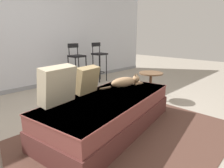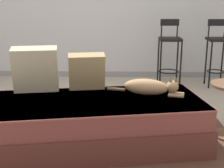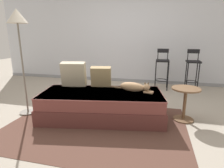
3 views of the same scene
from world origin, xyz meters
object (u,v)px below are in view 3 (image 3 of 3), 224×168
Objects in this scene: bar_stool_near_window at (162,67)px; cat at (134,87)px; couch at (102,105)px; bar_stool_by_doorway at (193,67)px; throw_pillow_corner at (74,74)px; throw_pillow_middle at (101,77)px; side_table at (185,99)px; floor_lamp at (18,26)px.

cat is at bearing -103.87° from bar_stool_near_window.
couch is 2.69m from bar_stool_by_doorway.
bar_stool_near_window is (0.47, 1.90, 0.06)m from cat.
throw_pillow_corner is 1.10m from cat.
throw_pillow_corner is at bearing -170.28° from throw_pillow_middle.
bar_stool_near_window reaches higher than side_table.
couch is 3.87× the size of side_table.
side_table is at bearing 7.56° from floor_lamp.
floor_lamp is (-0.74, -0.36, 0.80)m from throw_pillow_corner.
bar_stool_by_doorway is (1.69, 2.06, 0.37)m from couch.
throw_pillow_middle is (-0.10, 0.32, 0.40)m from couch.
throw_pillow_corner is (-0.59, 0.24, 0.44)m from couch.
bar_stool_near_window reaches higher than throw_pillow_corner.
throw_pillow_middle is 2.05m from bar_stool_near_window.
bar_stool_by_doorway reaches higher than throw_pillow_middle.
throw_pillow_corner is 1.20× the size of throw_pillow_middle.
throw_pillow_corner is 2.40m from bar_stool_near_window.
cat is 2.24m from bar_stool_by_doorway.
throw_pillow_middle is at bearing 108.04° from couch.
bar_stool_near_window is 0.72m from bar_stool_by_doorway.
bar_stool_by_doorway is (1.79, 1.74, -0.03)m from throw_pillow_middle.
throw_pillow_middle is 1.55m from floor_lamp.
bar_stool_near_window is (1.56, 1.82, -0.09)m from throw_pillow_corner.
cat is 0.72× the size of bar_stool_near_window.
bar_stool_near_window is at bearing 49.54° from throw_pillow_corner.
throw_pillow_corner reaches higher than side_table.
side_table is at bearing 9.72° from couch.
cat is 2.08m from floor_lamp.
couch is 1.20× the size of floor_lamp.
throw_pillow_corner is at bearing 176.08° from cat.
floor_lamp reaches higher than throw_pillow_corner.
floor_lamp is at bearing -174.59° from couch.
bar_stool_by_doorway is (2.27, 1.83, -0.07)m from throw_pillow_corner.
throw_pillow_middle is 0.37× the size of bar_stool_by_doorway.
throw_pillow_corner is 1.15m from floor_lamp.
throw_pillow_middle reaches higher than side_table.
cat is at bearing 9.01° from floor_lamp.
cat is at bearing 18.14° from couch.
cat is 1.35× the size of side_table.
bar_stool_by_doorway is at bearing 38.77° from throw_pillow_corner.
throw_pillow_middle reaches higher than couch.
throw_pillow_corner is 0.49m from throw_pillow_middle.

